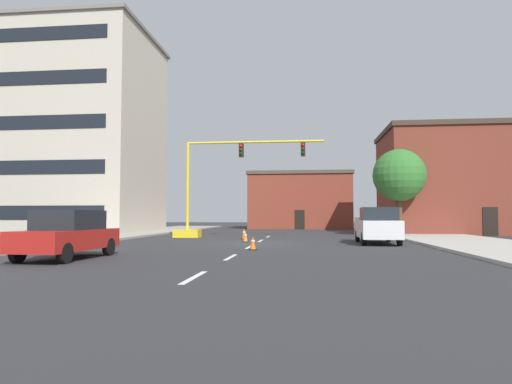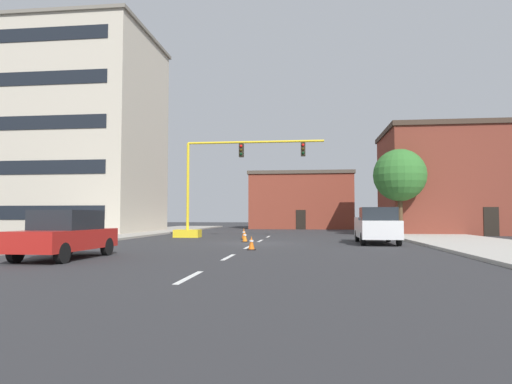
{
  "view_description": "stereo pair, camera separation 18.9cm",
  "coord_description": "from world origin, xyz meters",
  "px_view_note": "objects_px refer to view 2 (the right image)",
  "views": [
    {
      "loc": [
        2.8,
        -25.1,
        1.54
      ],
      "look_at": [
        -0.61,
        5.49,
        3.17
      ],
      "focal_mm": 31.62,
      "sensor_mm": 36.0,
      "label": 1
    },
    {
      "loc": [
        2.98,
        -25.08,
        1.54
      ],
      "look_at": [
        -0.61,
        5.49,
        3.17
      ],
      "focal_mm": 31.62,
      "sensor_mm": 36.0,
      "label": 2
    }
  ],
  "objects_px": {
    "traffic_cone_roadside_a": "(245,237)",
    "traffic_cone_roadside_b": "(251,243)",
    "tree_right_mid": "(400,175)",
    "traffic_cone_roadside_c": "(244,234)",
    "pickup_truck_white": "(376,226)",
    "traffic_signal_gantry": "(207,205)",
    "sedan_red_near_left": "(66,234)"
  },
  "relations": [
    {
      "from": "traffic_cone_roadside_a",
      "to": "traffic_cone_roadside_c",
      "type": "distance_m",
      "value": 3.15
    },
    {
      "from": "sedan_red_near_left",
      "to": "traffic_cone_roadside_a",
      "type": "xyz_separation_m",
      "value": [
        4.94,
        10.93,
        -0.57
      ]
    },
    {
      "from": "traffic_signal_gantry",
      "to": "traffic_cone_roadside_b",
      "type": "bearing_deg",
      "value": -67.72
    },
    {
      "from": "sedan_red_near_left",
      "to": "traffic_cone_roadside_a",
      "type": "bearing_deg",
      "value": 65.7
    },
    {
      "from": "traffic_signal_gantry",
      "to": "pickup_truck_white",
      "type": "distance_m",
      "value": 12.39
    },
    {
      "from": "tree_right_mid",
      "to": "traffic_cone_roadside_b",
      "type": "height_order",
      "value": "tree_right_mid"
    },
    {
      "from": "sedan_red_near_left",
      "to": "pickup_truck_white",
      "type": "bearing_deg",
      "value": 39.72
    },
    {
      "from": "traffic_cone_roadside_b",
      "to": "traffic_signal_gantry",
      "type": "bearing_deg",
      "value": 112.28
    },
    {
      "from": "tree_right_mid",
      "to": "traffic_cone_roadside_b",
      "type": "distance_m",
      "value": 18.1
    },
    {
      "from": "pickup_truck_white",
      "to": "traffic_cone_roadside_b",
      "type": "height_order",
      "value": "pickup_truck_white"
    },
    {
      "from": "traffic_signal_gantry",
      "to": "pickup_truck_white",
      "type": "relative_size",
      "value": 1.94
    },
    {
      "from": "tree_right_mid",
      "to": "traffic_cone_roadside_a",
      "type": "xyz_separation_m",
      "value": [
        -10.59,
        -8.78,
        -4.28
      ]
    },
    {
      "from": "sedan_red_near_left",
      "to": "traffic_cone_roadside_c",
      "type": "bearing_deg",
      "value": 72.51
    },
    {
      "from": "traffic_signal_gantry",
      "to": "tree_right_mid",
      "type": "bearing_deg",
      "value": 14.59
    },
    {
      "from": "traffic_cone_roadside_c",
      "to": "pickup_truck_white",
      "type": "bearing_deg",
      "value": -25.17
    },
    {
      "from": "tree_right_mid",
      "to": "pickup_truck_white",
      "type": "bearing_deg",
      "value": -108.43
    },
    {
      "from": "pickup_truck_white",
      "to": "traffic_cone_roadside_a",
      "type": "height_order",
      "value": "pickup_truck_white"
    },
    {
      "from": "traffic_cone_roadside_a",
      "to": "traffic_cone_roadside_b",
      "type": "height_order",
      "value": "traffic_cone_roadside_a"
    },
    {
      "from": "traffic_cone_roadside_b",
      "to": "traffic_cone_roadside_c",
      "type": "height_order",
      "value": "traffic_cone_roadside_c"
    },
    {
      "from": "traffic_cone_roadside_c",
      "to": "tree_right_mid",
      "type": "bearing_deg",
      "value": 27.05
    },
    {
      "from": "traffic_cone_roadside_b",
      "to": "tree_right_mid",
      "type": "bearing_deg",
      "value": 57.57
    },
    {
      "from": "sedan_red_near_left",
      "to": "traffic_cone_roadside_a",
      "type": "relative_size",
      "value": 7.07
    },
    {
      "from": "traffic_signal_gantry",
      "to": "tree_right_mid",
      "type": "height_order",
      "value": "traffic_signal_gantry"
    },
    {
      "from": "tree_right_mid",
      "to": "sedan_red_near_left",
      "type": "height_order",
      "value": "tree_right_mid"
    },
    {
      "from": "traffic_cone_roadside_a",
      "to": "traffic_cone_roadside_c",
      "type": "relative_size",
      "value": 0.88
    },
    {
      "from": "traffic_signal_gantry",
      "to": "traffic_cone_roadside_a",
      "type": "bearing_deg",
      "value": -56.3
    },
    {
      "from": "traffic_cone_roadside_a",
      "to": "traffic_cone_roadside_b",
      "type": "xyz_separation_m",
      "value": [
        1.16,
        -6.06,
        -0.0
      ]
    },
    {
      "from": "tree_right_mid",
      "to": "traffic_cone_roadside_b",
      "type": "xyz_separation_m",
      "value": [
        -9.43,
        -14.84,
        -4.29
      ]
    },
    {
      "from": "pickup_truck_white",
      "to": "tree_right_mid",
      "type": "bearing_deg",
      "value": 71.57
    },
    {
      "from": "tree_right_mid",
      "to": "sedan_red_near_left",
      "type": "relative_size",
      "value": 1.45
    },
    {
      "from": "traffic_cone_roadside_b",
      "to": "traffic_cone_roadside_c",
      "type": "relative_size",
      "value": 0.87
    },
    {
      "from": "tree_right_mid",
      "to": "traffic_cone_roadside_b",
      "type": "relative_size",
      "value": 10.36
    }
  ]
}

